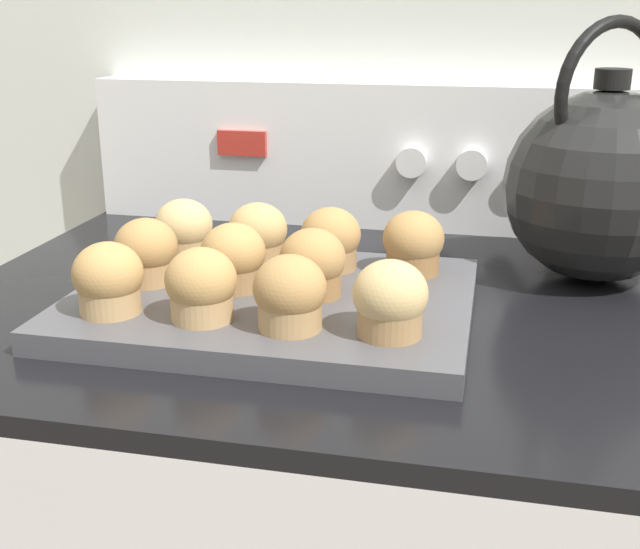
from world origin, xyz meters
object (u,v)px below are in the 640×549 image
muffin_r1_c1 (233,258)px  muffin_r1_c2 (313,264)px  muffin_r2_c2 (334,240)px  muffin_r0_c2 (295,295)px  muffin_r1_c0 (146,253)px  muffin_pan (273,302)px  muffin_r0_c1 (201,286)px  muffin_r0_c3 (390,301)px  muffin_r0_c0 (108,280)px  muffin_r2_c1 (258,235)px  muffin_r2_c0 (184,230)px  muffin_r2_c3 (413,244)px  tea_kettle (602,183)px

muffin_r1_c1 → muffin_r1_c2: 0.08m
muffin_r2_c2 → muffin_r0_c2: bearing=-89.9°
muffin_r1_c0 → muffin_r1_c1: (0.09, 0.00, 0.00)m
muffin_pan → muffin_r0_c1: (-0.04, -0.08, 0.04)m
muffin_r0_c1 → muffin_r2_c2: bearing=63.1°
muffin_r0_c2 → muffin_r0_c3: same height
muffin_r0_c2 → muffin_r2_c2: size_ratio=1.00×
muffin_r0_c0 → muffin_r2_c1: bearing=63.0°
muffin_r0_c1 → muffin_r2_c0: (-0.08, 0.17, 0.00)m
muffin_r0_c3 → muffin_r2_c0: same height
muffin_r0_c1 → muffin_r2_c3: 0.23m
muffin_r2_c3 → muffin_r0_c0: bearing=-145.8°
muffin_r2_c1 → muffin_r2_c2: same height
muffin_r0_c3 → muffin_r1_c0: (-0.25, 0.08, 0.00)m
muffin_r0_c3 → muffin_r2_c2: same height
muffin_pan → muffin_r0_c3: (0.12, -0.08, 0.04)m
muffin_r0_c0 → tea_kettle: 0.51m
muffin_r1_c1 → muffin_r1_c2: (0.08, -0.00, 0.00)m
muffin_r2_c0 → muffin_r2_c1: 0.08m
muffin_r0_c3 → muffin_r2_c1: (-0.16, 0.17, 0.00)m
muffin_r1_c0 → muffin_pan: bearing=-0.2°
muffin_r2_c0 → muffin_r2_c2: (0.16, -0.00, 0.00)m
muffin_r0_c1 → muffin_r1_c2: bearing=45.4°
muffin_r2_c3 → tea_kettle: (0.18, 0.09, 0.05)m
muffin_r2_c2 → muffin_r0_c0: bearing=-135.5°
muffin_r0_c3 → muffin_r2_c0: bearing=145.9°
muffin_r2_c1 → tea_kettle: 0.36m
muffin_r0_c2 → muffin_r1_c0: 0.19m
muffin_r1_c1 → muffin_r0_c1: bearing=-90.9°
muffin_r2_c1 → tea_kettle: tea_kettle is taller
muffin_r0_c0 → muffin_r0_c3: bearing=0.6°
muffin_r0_c2 → muffin_r0_c3: 0.08m
muffin_r1_c1 → muffin_r0_c2: bearing=-46.5°
muffin_r0_c0 → muffin_r2_c3: same height
muffin_r1_c1 → muffin_r0_c3: bearing=-27.1°
muffin_r0_c2 → muffin_r1_c1: size_ratio=1.00×
tea_kettle → muffin_r2_c3: bearing=-153.8°
muffin_pan → muffin_r2_c3: size_ratio=5.82×
muffin_r0_c1 → muffin_r1_c1: 0.08m
muffin_r1_c0 → muffin_r0_c2: bearing=-26.6°
muffin_r2_c0 → muffin_r0_c1: bearing=-63.8°
muffin_r1_c1 → muffin_r2_c0: same height
muffin_r1_c1 → muffin_r2_c1: (-0.00, 0.08, 0.00)m
muffin_r2_c1 → muffin_r2_c3: bearing=0.2°
muffin_r0_c0 → muffin_r0_c1: (0.08, 0.00, 0.00)m
muffin_r0_c1 → muffin_r1_c2: (0.08, 0.08, 0.00)m
muffin_r1_c0 → muffin_r1_c2: same height
muffin_pan → muffin_r1_c2: bearing=-1.1°
muffin_r1_c2 → muffin_pan: bearing=178.9°
muffin_r0_c1 → muffin_r2_c0: 0.18m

